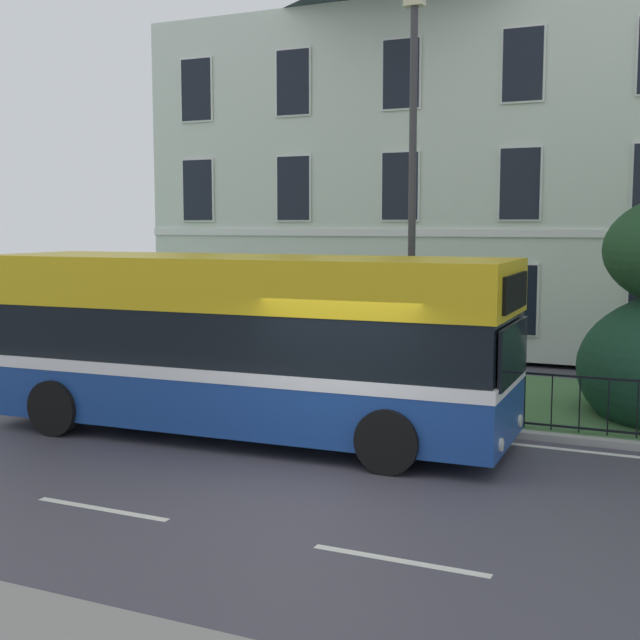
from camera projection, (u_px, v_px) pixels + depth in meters
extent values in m
cube|color=#413F4A|center=(305.00, 492.00, 11.66)|extent=(60.00, 56.00, 0.06)
cube|color=silver|center=(396.00, 431.00, 14.95)|extent=(54.00, 0.14, 0.01)
cube|color=silver|center=(102.00, 509.00, 10.87)|extent=(2.00, 0.12, 0.01)
cube|color=silver|center=(400.00, 560.00, 9.20)|extent=(2.00, 0.12, 0.01)
cube|color=#9E9E99|center=(405.00, 422.00, 15.37)|extent=(57.00, 0.24, 0.12)
cube|color=#457340|center=(449.00, 395.00, 17.88)|extent=(57.00, 5.33, 0.12)
cube|color=silver|center=(458.00, 186.00, 27.54)|extent=(15.75, 10.94, 9.40)
pyramid|color=#334049|center=(461.00, 3.00, 26.90)|extent=(16.07, 11.16, 2.03)
cube|color=white|center=(400.00, 233.00, 22.73)|extent=(15.75, 0.06, 0.20)
cube|color=#2D333D|center=(399.00, 314.00, 22.97)|extent=(1.10, 0.06, 2.20)
cube|color=white|center=(199.00, 288.00, 25.54)|extent=(1.09, 0.04, 1.85)
cube|color=black|center=(199.00, 288.00, 25.52)|extent=(0.99, 0.03, 1.75)
cube|color=white|center=(294.00, 291.00, 24.23)|extent=(1.09, 0.04, 1.85)
cube|color=black|center=(293.00, 292.00, 24.21)|extent=(0.99, 0.03, 1.75)
cube|color=white|center=(399.00, 295.00, 22.91)|extent=(1.09, 0.04, 1.85)
cube|color=black|center=(399.00, 295.00, 22.89)|extent=(0.99, 0.03, 1.75)
cube|color=white|center=(517.00, 300.00, 21.60)|extent=(1.09, 0.04, 1.85)
cube|color=black|center=(517.00, 300.00, 21.58)|extent=(0.99, 0.03, 1.75)
cube|color=white|center=(198.00, 190.00, 25.22)|extent=(1.09, 0.04, 1.85)
cube|color=black|center=(198.00, 190.00, 25.20)|extent=(0.99, 0.03, 1.75)
cube|color=white|center=(293.00, 188.00, 23.90)|extent=(1.09, 0.04, 1.85)
cube|color=black|center=(293.00, 188.00, 23.89)|extent=(0.99, 0.03, 1.75)
cube|color=white|center=(400.00, 186.00, 22.59)|extent=(1.09, 0.04, 1.85)
cube|color=black|center=(400.00, 186.00, 22.57)|extent=(0.99, 0.03, 1.75)
cube|color=white|center=(520.00, 184.00, 21.27)|extent=(1.09, 0.04, 1.85)
cube|color=black|center=(520.00, 184.00, 21.26)|extent=(0.99, 0.03, 1.75)
cube|color=white|center=(196.00, 90.00, 24.90)|extent=(1.09, 0.04, 1.85)
cube|color=black|center=(196.00, 90.00, 24.88)|extent=(0.99, 0.03, 1.75)
cube|color=white|center=(293.00, 82.00, 23.58)|extent=(1.09, 0.04, 1.85)
cube|color=black|center=(293.00, 82.00, 23.57)|extent=(0.99, 0.03, 1.75)
cube|color=white|center=(401.00, 74.00, 22.27)|extent=(1.09, 0.04, 1.85)
cube|color=black|center=(401.00, 74.00, 22.25)|extent=(0.99, 0.03, 1.75)
cube|color=white|center=(523.00, 64.00, 20.95)|extent=(1.09, 0.04, 1.85)
cube|color=black|center=(523.00, 64.00, 20.94)|extent=(0.99, 0.03, 1.75)
cube|color=black|center=(277.00, 355.00, 16.65)|extent=(17.81, 0.04, 0.04)
cube|color=black|center=(277.00, 399.00, 16.75)|extent=(17.81, 0.04, 0.04)
cylinder|color=black|center=(4.00, 356.00, 19.66)|extent=(0.02, 0.02, 0.95)
cylinder|color=black|center=(20.00, 357.00, 19.47)|extent=(0.02, 0.02, 0.95)
cylinder|color=black|center=(35.00, 358.00, 19.28)|extent=(0.02, 0.02, 0.95)
cylinder|color=black|center=(51.00, 360.00, 19.09)|extent=(0.02, 0.02, 0.95)
cylinder|color=black|center=(67.00, 361.00, 18.90)|extent=(0.02, 0.02, 0.95)
cylinder|color=black|center=(83.00, 363.00, 18.70)|extent=(0.02, 0.02, 0.95)
cylinder|color=black|center=(100.00, 364.00, 18.51)|extent=(0.02, 0.02, 0.95)
cylinder|color=black|center=(117.00, 365.00, 18.32)|extent=(0.02, 0.02, 0.95)
cylinder|color=black|center=(134.00, 367.00, 18.13)|extent=(0.02, 0.02, 0.95)
cylinder|color=black|center=(152.00, 368.00, 17.94)|extent=(0.02, 0.02, 0.95)
cylinder|color=black|center=(170.00, 370.00, 17.75)|extent=(0.02, 0.02, 0.95)
cylinder|color=black|center=(189.00, 372.00, 17.56)|extent=(0.02, 0.02, 0.95)
cylinder|color=black|center=(208.00, 373.00, 17.37)|extent=(0.02, 0.02, 0.95)
cylinder|color=black|center=(227.00, 375.00, 17.18)|extent=(0.02, 0.02, 0.95)
cylinder|color=black|center=(247.00, 377.00, 16.99)|extent=(0.02, 0.02, 0.95)
cylinder|color=black|center=(267.00, 378.00, 16.80)|extent=(0.02, 0.02, 0.95)
cylinder|color=black|center=(288.00, 380.00, 16.61)|extent=(0.02, 0.02, 0.95)
cylinder|color=black|center=(309.00, 382.00, 16.42)|extent=(0.02, 0.02, 0.95)
cylinder|color=black|center=(331.00, 384.00, 16.23)|extent=(0.02, 0.02, 0.95)
cylinder|color=black|center=(353.00, 386.00, 16.04)|extent=(0.02, 0.02, 0.95)
cylinder|color=black|center=(376.00, 387.00, 15.85)|extent=(0.02, 0.02, 0.95)
cylinder|color=black|center=(399.00, 389.00, 15.65)|extent=(0.02, 0.02, 0.95)
cylinder|color=black|center=(423.00, 392.00, 15.46)|extent=(0.02, 0.02, 0.95)
cylinder|color=black|center=(447.00, 394.00, 15.27)|extent=(0.02, 0.02, 0.95)
cylinder|color=black|center=(473.00, 396.00, 15.08)|extent=(0.02, 0.02, 0.95)
cylinder|color=black|center=(498.00, 398.00, 14.89)|extent=(0.02, 0.02, 0.95)
cylinder|color=black|center=(525.00, 400.00, 14.70)|extent=(0.02, 0.02, 0.95)
cylinder|color=black|center=(552.00, 402.00, 14.51)|extent=(0.02, 0.02, 0.95)
cylinder|color=black|center=(580.00, 405.00, 14.32)|extent=(0.02, 0.02, 0.95)
cylinder|color=black|center=(608.00, 407.00, 14.13)|extent=(0.02, 0.02, 0.95)
cylinder|color=black|center=(638.00, 410.00, 13.94)|extent=(0.02, 0.02, 0.95)
cube|color=navy|center=(243.00, 391.00, 14.61)|extent=(9.15, 2.90, 1.01)
cube|color=white|center=(243.00, 364.00, 14.55)|extent=(9.18, 2.93, 0.20)
cube|color=black|center=(243.00, 334.00, 14.50)|extent=(9.07, 2.86, 0.95)
cube|color=gold|center=(242.00, 281.00, 14.40)|extent=(9.15, 2.90, 0.84)
cube|color=black|center=(513.00, 352.00, 12.78)|extent=(0.15, 2.13, 0.88)
cube|color=black|center=(515.00, 292.00, 12.68)|extent=(0.14, 1.82, 0.54)
cylinder|color=silver|center=(520.00, 421.00, 13.66)|extent=(0.05, 0.20, 0.20)
cylinder|color=silver|center=(501.00, 445.00, 12.17)|extent=(0.05, 0.20, 0.20)
cylinder|color=black|center=(432.00, 408.00, 14.62)|extent=(0.97, 0.34, 0.96)
cylinder|color=black|center=(388.00, 441.00, 12.39)|extent=(0.97, 0.34, 0.96)
cylinder|color=black|center=(137.00, 383.00, 16.89)|extent=(0.97, 0.34, 0.96)
cylinder|color=black|center=(55.00, 407.00, 14.66)|extent=(0.97, 0.34, 0.96)
cylinder|color=#333338|center=(412.00, 213.00, 15.84)|extent=(0.14, 0.14, 7.39)
cylinder|color=black|center=(29.00, 354.00, 20.14)|extent=(0.45, 0.45, 0.88)
ellipsoid|color=black|center=(28.00, 332.00, 20.09)|extent=(0.46, 0.46, 0.16)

